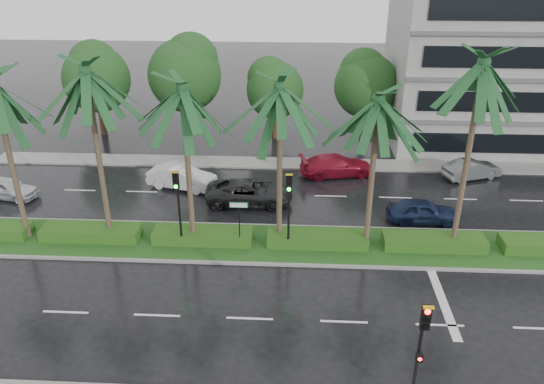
# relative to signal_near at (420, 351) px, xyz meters

# --- Properties ---
(ground) EXTENTS (120.00, 120.00, 0.00)m
(ground) POSITION_rel_signal_near_xyz_m (-6.00, 9.39, -2.50)
(ground) COLOR black
(ground) RESTS_ON ground
(far_sidewalk) EXTENTS (40.00, 2.00, 0.12)m
(far_sidewalk) POSITION_rel_signal_near_xyz_m (-6.00, 21.39, -2.44)
(far_sidewalk) COLOR gray
(far_sidewalk) RESTS_ON ground
(median) EXTENTS (36.00, 4.00, 0.15)m
(median) POSITION_rel_signal_near_xyz_m (-6.00, 10.39, -2.42)
(median) COLOR gray
(median) RESTS_ON ground
(hedge) EXTENTS (35.20, 1.40, 0.60)m
(hedge) POSITION_rel_signal_near_xyz_m (-6.00, 10.39, -2.05)
(hedge) COLOR #1C4614
(hedge) RESTS_ON median
(lane_markings) EXTENTS (34.00, 13.06, 0.01)m
(lane_markings) POSITION_rel_signal_near_xyz_m (-2.96, 8.96, -2.50)
(lane_markings) COLOR silver
(lane_markings) RESTS_ON ground
(palm_row) EXTENTS (26.30, 4.20, 10.34)m
(palm_row) POSITION_rel_signal_near_xyz_m (-7.25, 10.41, 5.52)
(palm_row) COLOR #3C2D23
(palm_row) RESTS_ON median
(signal_near) EXTENTS (0.34, 0.45, 4.36)m
(signal_near) POSITION_rel_signal_near_xyz_m (0.00, 0.00, 0.00)
(signal_near) COLOR black
(signal_near) RESTS_ON near_sidewalk
(signal_median_left) EXTENTS (0.34, 0.42, 4.36)m
(signal_median_left) POSITION_rel_signal_near_xyz_m (-10.00, 9.69, 0.49)
(signal_median_left) COLOR black
(signal_median_left) RESTS_ON median
(signal_median_right) EXTENTS (0.34, 0.42, 4.36)m
(signal_median_right) POSITION_rel_signal_near_xyz_m (-4.50, 9.69, 0.49)
(signal_median_right) COLOR black
(signal_median_right) RESTS_ON median
(street_sign) EXTENTS (0.95, 0.09, 2.60)m
(street_sign) POSITION_rel_signal_near_xyz_m (-7.00, 9.87, -0.38)
(street_sign) COLOR black
(street_sign) RESTS_ON median
(bg_trees) EXTENTS (33.41, 5.67, 8.18)m
(bg_trees) POSITION_rel_signal_near_xyz_m (-6.00, 26.98, 2.41)
(bg_trees) COLOR #382519
(bg_trees) RESTS_ON ground
(building) EXTENTS (16.00, 10.00, 12.00)m
(building) POSITION_rel_signal_near_xyz_m (11.00, 27.39, 3.50)
(building) COLOR gray
(building) RESTS_ON ground
(car_silver) EXTENTS (2.21, 4.01, 1.29)m
(car_silver) POSITION_rel_signal_near_xyz_m (-22.00, 15.14, -1.86)
(car_silver) COLOR silver
(car_silver) RESTS_ON ground
(car_white) EXTENTS (2.60, 4.70, 1.47)m
(car_white) POSITION_rel_signal_near_xyz_m (-11.50, 17.15, -1.77)
(car_white) COLOR silver
(car_white) RESTS_ON ground
(car_darkgrey) EXTENTS (2.50, 5.26, 1.45)m
(car_darkgrey) POSITION_rel_signal_near_xyz_m (-7.00, 15.17, -1.78)
(car_darkgrey) COLOR #232326
(car_darkgrey) RESTS_ON ground
(car_red) EXTENTS (2.97, 5.24, 1.43)m
(car_red) POSITION_rel_signal_near_xyz_m (-1.50, 19.68, -1.79)
(car_red) COLOR maroon
(car_red) RESTS_ON ground
(car_blue) EXTENTS (1.63, 3.97, 1.35)m
(car_blue) POSITION_rel_signal_near_xyz_m (3.00, 13.39, -1.83)
(car_blue) COLOR #162142
(car_blue) RESTS_ON ground
(car_grey) EXTENTS (2.64, 4.16, 1.29)m
(car_grey) POSITION_rel_signal_near_xyz_m (7.50, 19.63, -1.86)
(car_grey) COLOR #545859
(car_grey) RESTS_ON ground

